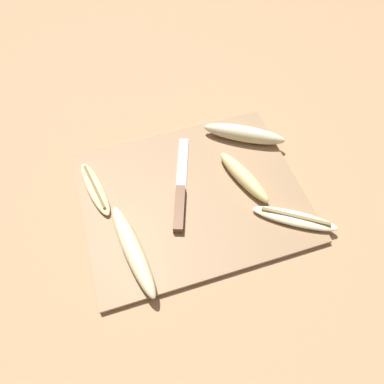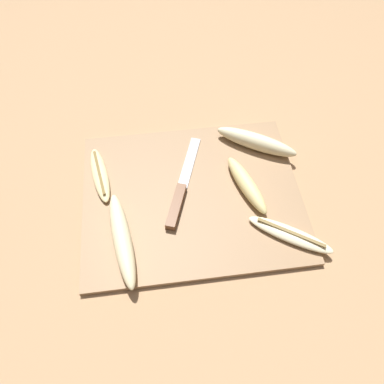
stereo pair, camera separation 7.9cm
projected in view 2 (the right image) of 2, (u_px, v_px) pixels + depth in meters
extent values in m
plane|color=tan|center=(192.00, 198.00, 0.81)|extent=(4.00, 4.00, 0.00)
cube|color=#997551|center=(192.00, 196.00, 0.80)|extent=(0.46, 0.38, 0.01)
cube|color=brown|center=(176.00, 206.00, 0.77)|extent=(0.05, 0.11, 0.02)
cube|color=#B7BABF|center=(189.00, 162.00, 0.84)|extent=(0.07, 0.14, 0.00)
ellipsoid|color=beige|center=(256.00, 142.00, 0.85)|extent=(0.18, 0.13, 0.04)
ellipsoid|color=beige|center=(122.00, 239.00, 0.72)|extent=(0.07, 0.21, 0.04)
ellipsoid|color=beige|center=(290.00, 235.00, 0.73)|extent=(0.16, 0.12, 0.02)
cube|color=olive|center=(291.00, 232.00, 0.73)|extent=(0.12, 0.08, 0.00)
ellipsoid|color=beige|center=(100.00, 175.00, 0.82)|extent=(0.06, 0.15, 0.02)
cube|color=olive|center=(99.00, 172.00, 0.81)|extent=(0.03, 0.12, 0.00)
ellipsoid|color=#EDD689|center=(247.00, 185.00, 0.79)|extent=(0.08, 0.16, 0.03)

